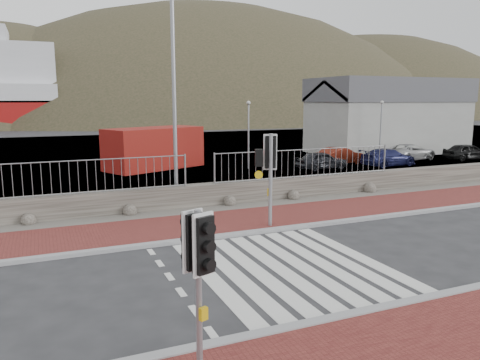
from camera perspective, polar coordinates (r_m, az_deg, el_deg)
name	(u,v)px	position (r m, az deg, el deg)	size (l,w,h in m)	color
ground	(289,266)	(12.25, 5.97, -10.41)	(220.00, 220.00, 0.00)	#28282B
sidewalk_far	(225,223)	(16.13, -1.85, -5.21)	(40.00, 3.00, 0.08)	maroon
kerb_near	(363,313)	(9.93, 14.72, -15.40)	(40.00, 0.25, 0.12)	gray
kerb_far	(242,234)	(14.79, 0.28, -6.57)	(40.00, 0.25, 0.12)	gray
zebra_crossing	(289,266)	(12.25, 5.97, -10.38)	(4.62, 5.60, 0.01)	silver
gravel_strip	(206,210)	(17.95, -4.18, -3.70)	(40.00, 1.50, 0.06)	#59544C
stone_wall	(199,196)	(18.60, -5.00, -1.91)	(40.00, 0.60, 0.90)	#453F38
railing	(200,162)	(18.23, -4.92, 2.22)	(18.07, 0.07, 1.22)	gray
quay	(118,153)	(38.56, -14.63, 3.24)	(120.00, 40.00, 0.50)	#4C4C4F
water	(81,128)	(73.25, -18.81, 6.03)	(220.00, 50.00, 0.05)	#3F4C54
harbor_building	(388,115)	(39.42, 17.59, 7.52)	(12.20, 6.20, 5.80)	#9E9E99
hills_backdrop	(111,231)	(102.39, -15.45, -5.96)	(254.00, 90.00, 100.00)	#2C2E1C
traffic_signal_near	(198,256)	(7.23, -5.13, -9.25)	(0.42, 0.34, 2.60)	gray
traffic_signal_far	(269,160)	(15.24, 3.61, 2.43)	(0.77, 0.45, 3.13)	gray
streetlight	(178,79)	(18.76, -7.62, 12.12)	(1.77, 0.95, 8.88)	gray
shipping_container	(154,148)	(29.27, -10.42, 3.85)	(6.00, 2.50, 2.50)	maroon
car_a	(322,160)	(28.87, 9.91, 2.38)	(1.29, 3.21, 1.10)	black
car_b	(340,156)	(31.05, 12.09, 2.88)	(1.21, 3.47, 1.14)	#5A180C
car_c	(388,157)	(31.22, 17.61, 2.65)	(1.57, 3.86, 1.12)	#151741
car_d	(410,152)	(34.82, 20.00, 3.22)	(1.88, 4.07, 1.13)	#A5A5A5
car_e	(467,152)	(36.40, 25.98, 3.11)	(1.38, 3.42, 1.16)	black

